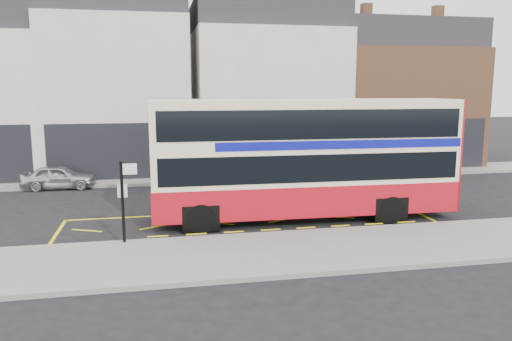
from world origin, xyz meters
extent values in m
plane|color=black|center=(0.00, 0.00, 0.00)|extent=(120.00, 120.00, 0.00)
cube|color=gray|center=(0.00, -2.30, 0.07)|extent=(40.00, 4.00, 0.15)
cube|color=gray|center=(0.00, -0.38, 0.07)|extent=(40.00, 0.15, 0.15)
cube|color=gray|center=(0.00, 11.00, 0.07)|extent=(50.00, 3.00, 0.15)
cube|color=silver|center=(-5.50, 15.00, 4.50)|extent=(8.00, 8.00, 9.00)
cube|color=#28262B|center=(-5.50, 15.00, 9.90)|extent=(8.00, 7.20, 1.80)
cube|color=black|center=(-5.50, 11.02, 1.60)|extent=(7.36, 0.06, 3.20)
cube|color=black|center=(-5.50, 11.04, 1.40)|extent=(5.60, 0.04, 2.00)
cube|color=white|center=(3.50, 15.00, 4.25)|extent=(9.00, 8.00, 8.50)
cube|color=#28262B|center=(3.50, 15.00, 9.40)|extent=(9.00, 7.20, 1.80)
cube|color=#137028|center=(3.50, 11.02, 1.60)|extent=(8.28, 0.06, 3.20)
cube|color=black|center=(3.50, 11.04, 1.40)|extent=(6.30, 0.04, 2.00)
cube|color=#9C633E|center=(12.50, 15.00, 3.75)|extent=(9.00, 8.00, 7.50)
cube|color=#28262B|center=(12.50, 15.00, 8.40)|extent=(9.00, 7.20, 1.80)
cube|color=#9C633E|center=(9.80, 14.00, 9.70)|extent=(0.60, 0.60, 1.20)
cube|color=#9C633E|center=(14.75, 14.00, 9.70)|extent=(0.60, 0.60, 1.20)
cube|color=black|center=(12.50, 11.02, 1.60)|extent=(8.28, 0.06, 3.20)
cube|color=black|center=(12.50, 11.04, 1.40)|extent=(6.30, 0.04, 2.00)
cube|color=#FEEAC1|center=(2.15, 1.66, 2.50)|extent=(11.65, 2.86, 4.27)
cube|color=#AE0E1A|center=(2.15, 1.66, 0.95)|extent=(11.69, 2.90, 1.16)
cube|color=#AE0E1A|center=(7.93, 1.54, 2.50)|extent=(0.11, 2.68, 4.27)
cube|color=black|center=(2.15, 1.66, 2.21)|extent=(11.19, 2.91, 1.00)
cube|color=black|center=(2.15, 1.66, 3.80)|extent=(11.19, 2.91, 1.05)
cube|color=#0D1090|center=(3.20, 1.64, 3.06)|extent=(9.33, 2.87, 0.32)
cube|color=black|center=(-3.63, 1.77, 1.95)|extent=(0.11, 2.43, 1.69)
cube|color=black|center=(-3.63, 1.77, 3.80)|extent=(0.11, 2.43, 1.05)
cube|color=black|center=(-3.62, 1.77, 2.95)|extent=(0.09, 1.85, 0.37)
cube|color=#FEEAC1|center=(2.15, 1.66, 4.59)|extent=(11.65, 2.75, 0.13)
cylinder|color=black|center=(-1.99, 0.54, 0.53)|extent=(1.06, 0.32, 1.05)
cylinder|color=black|center=(-1.94, 2.93, 0.53)|extent=(1.06, 0.32, 1.05)
cylinder|color=black|center=(5.18, 0.40, 0.53)|extent=(1.06, 0.32, 1.05)
cylinder|color=black|center=(5.23, 2.80, 0.53)|extent=(1.06, 0.32, 1.05)
cube|color=black|center=(-4.57, -0.50, 1.48)|extent=(0.09, 0.09, 2.66)
cube|color=white|center=(-4.30, -0.51, 2.54)|extent=(0.48, 0.05, 0.39)
cube|color=white|center=(-4.56, -0.45, 1.83)|extent=(0.31, 0.04, 0.44)
imported|color=#B4B4B9|center=(-8.35, 9.74, 0.61)|extent=(3.62, 1.56, 1.22)
imported|color=#3C3D43|center=(-1.61, 9.35, 0.62)|extent=(3.99, 2.48, 1.24)
imported|color=white|center=(5.53, 9.08, 0.61)|extent=(4.50, 2.60, 1.23)
cylinder|color=black|center=(8.54, 11.07, 0.83)|extent=(0.24, 0.24, 1.65)
camera|label=1|loc=(-3.44, -16.62, 5.12)|focal=35.00mm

